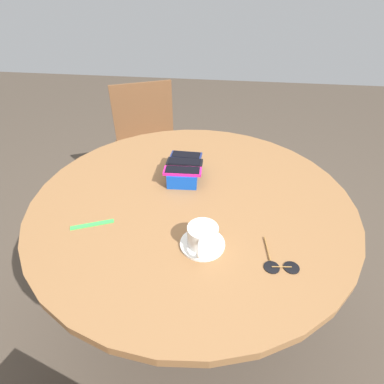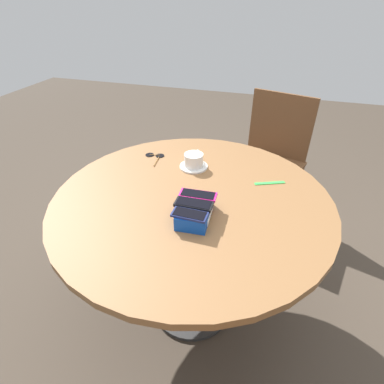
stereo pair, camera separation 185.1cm
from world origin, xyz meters
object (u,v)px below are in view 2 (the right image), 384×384
object	(u,v)px
phone_navy	(190,214)
phone_black	(194,204)
saucer	(194,166)
round_table	(192,214)
coffee_cup	(194,160)
chair_far_side	(269,159)
sunglasses	(155,156)
lanyard_strap	(270,183)
phone_magenta	(198,195)
phone_box	(195,211)

from	to	relation	value
phone_navy	phone_black	bearing A→B (deg)	2.90
saucer	round_table	bearing A→B (deg)	-165.05
phone_black	coffee_cup	distance (m)	0.38
round_table	chair_far_side	distance (m)	0.98
phone_navy	sunglasses	xyz separation A→B (m)	(0.47, 0.33, -0.06)
saucer	chair_far_side	world-z (taller)	chair_far_side
phone_navy	sunglasses	world-z (taller)	phone_navy
coffee_cup	lanyard_strap	world-z (taller)	coffee_cup
phone_navy	lanyard_strap	world-z (taller)	phone_navy
lanyard_strap	coffee_cup	bearing A→B (deg)	83.15
round_table	phone_magenta	xyz separation A→B (m)	(-0.07, -0.04, 0.15)
phone_box	phone_magenta	distance (m)	0.07
sunglasses	lanyard_strap	bearing A→B (deg)	-98.89
phone_magenta	phone_black	bearing A→B (deg)	-178.87
phone_black	round_table	bearing A→B (deg)	19.35
phone_navy	round_table	bearing A→B (deg)	14.44
phone_box	phone_navy	size ratio (longest dim) A/B	1.52
phone_box	phone_magenta	bearing A→B (deg)	5.86
phone_magenta	chair_far_side	size ratio (longest dim) A/B	0.16
phone_navy	coffee_cup	world-z (taller)	coffee_cup
phone_black	phone_magenta	xyz separation A→B (m)	(0.06, 0.00, -0.00)
phone_navy	phone_magenta	distance (m)	0.12
coffee_cup	chair_far_side	distance (m)	0.83
phone_magenta	lanyard_strap	xyz separation A→B (m)	(0.26, -0.25, -0.06)
phone_box	saucer	world-z (taller)	phone_box
round_table	lanyard_strap	bearing A→B (deg)	-57.25
round_table	phone_box	size ratio (longest dim) A/B	5.98
coffee_cup	phone_black	bearing A→B (deg)	-163.58
phone_magenta	coffee_cup	world-z (taller)	coffee_cup
phone_navy	coffee_cup	bearing A→B (deg)	14.61
phone_black	coffee_cup	world-z (taller)	same
phone_navy	saucer	distance (m)	0.44
lanyard_strap	chair_far_side	xyz separation A→B (m)	(0.74, 0.03, -0.27)
saucer	phone_black	bearing A→B (deg)	-163.44
sunglasses	chair_far_side	xyz separation A→B (m)	(0.65, -0.55, -0.27)
phone_black	chair_far_side	size ratio (longest dim) A/B	0.16
coffee_cup	chair_far_side	bearing A→B (deg)	-25.29
round_table	coffee_cup	bearing A→B (deg)	14.75
phone_box	sunglasses	size ratio (longest dim) A/B	1.42
chair_far_side	lanyard_strap	bearing A→B (deg)	-177.74
phone_black	coffee_cup	xyz separation A→B (m)	(0.36, 0.11, -0.02)
lanyard_strap	sunglasses	distance (m)	0.58
phone_box	round_table	bearing A→B (deg)	21.57
phone_box	lanyard_strap	world-z (taller)	phone_box
lanyard_strap	chair_far_side	world-z (taller)	chair_far_side
round_table	phone_magenta	distance (m)	0.18
coffee_cup	saucer	bearing A→B (deg)	176.73
phone_black	lanyard_strap	xyz separation A→B (m)	(0.32, -0.25, -0.06)
phone_navy	phone_magenta	bearing A→B (deg)	2.01
phone_navy	sunglasses	size ratio (longest dim) A/B	0.93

